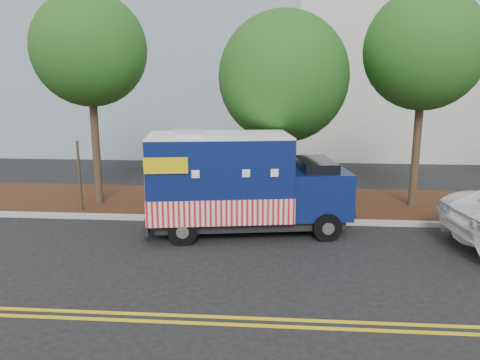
{
  "coord_description": "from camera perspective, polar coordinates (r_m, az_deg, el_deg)",
  "views": [
    {
      "loc": [
        0.92,
        -12.27,
        4.31
      ],
      "look_at": [
        -0.09,
        0.6,
        1.5
      ],
      "focal_mm": 35.0,
      "sensor_mm": 36.0,
      "label": 1
    }
  ],
  "objects": [
    {
      "name": "tree_c",
      "position": [
        16.14,
        21.54,
        14.48
      ],
      "size": [
        3.76,
        3.76,
        7.05
      ],
      "color": "#38281C",
      "rests_on": "ground"
    },
    {
      "name": "tree_a",
      "position": [
        16.18,
        -17.87,
        14.86
      ],
      "size": [
        3.63,
        3.63,
        7.03
      ],
      "color": "#38281C",
      "rests_on": "ground"
    },
    {
      "name": "food_truck",
      "position": [
        13.12,
        -0.34,
        -0.7
      ],
      "size": [
        5.95,
        2.97,
        3.0
      ],
      "rotation": [
        0.0,
        0.0,
        0.16
      ],
      "color": "black",
      "rests_on": "ground"
    },
    {
      "name": "centerline_near",
      "position": [
        8.97,
        -2.04,
        -16.38
      ],
      "size": [
        120.0,
        0.1,
        0.01
      ],
      "primitive_type": "cube",
      "color": "gold",
      "rests_on": "ground"
    },
    {
      "name": "mulch_strip",
      "position": [
        16.35,
        1.12,
        -2.71
      ],
      "size": [
        120.0,
        4.0,
        0.15
      ],
      "primitive_type": "cube",
      "color": "#31190D",
      "rests_on": "ground"
    },
    {
      "name": "curb",
      "position": [
        14.34,
        0.61,
        -4.88
      ],
      "size": [
        120.0,
        0.18,
        0.15
      ],
      "primitive_type": "cube",
      "color": "#9E9E99",
      "rests_on": "ground"
    },
    {
      "name": "centerline_far",
      "position": [
        8.75,
        -2.23,
        -17.16
      ],
      "size": [
        120.0,
        0.1,
        0.01
      ],
      "primitive_type": "cube",
      "color": "gold",
      "rests_on": "ground"
    },
    {
      "name": "sign_post",
      "position": [
        15.74,
        -18.96,
        0.23
      ],
      "size": [
        0.06,
        0.06,
        2.4
      ],
      "primitive_type": "cube",
      "color": "#473828",
      "rests_on": "ground"
    },
    {
      "name": "ground",
      "position": [
        13.03,
        0.19,
        -7.01
      ],
      "size": [
        120.0,
        120.0,
        0.0
      ],
      "primitive_type": "plane",
      "color": "black",
      "rests_on": "ground"
    },
    {
      "name": "tree_b",
      "position": [
        15.55,
        5.31,
        12.37
      ],
      "size": [
        4.24,
        4.24,
        6.47
      ],
      "color": "#38281C",
      "rests_on": "ground"
    }
  ]
}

